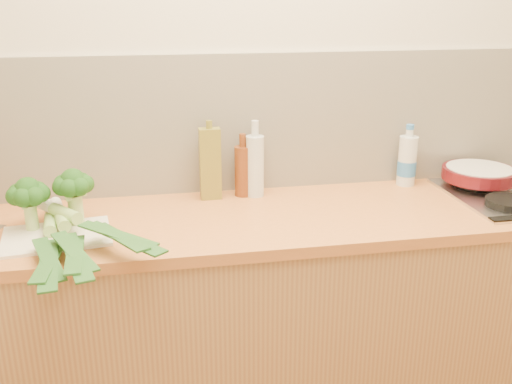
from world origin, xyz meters
The scene contains 13 objects.
room_shell centered at (0.00, 1.49, 1.17)m, with size 3.50×3.50×3.50m.
counter centered at (0.00, 1.20, 0.45)m, with size 3.20×0.62×0.90m.
chopping_board centered at (-0.73, 1.11, 0.91)m, with size 0.34×0.25×0.01m, color white.
broccoli_left centered at (-0.81, 1.18, 1.03)m, with size 0.14×0.14×0.18m.
broccoli_right centered at (-0.67, 1.20, 1.04)m, with size 0.13×0.14×0.19m.
leek_front centered at (-0.74, 1.09, 0.93)m, with size 0.15×0.69×0.04m.
leek_mid centered at (-0.69, 1.07, 0.95)m, with size 0.21×0.65×0.04m.
leek_back centered at (-0.65, 1.09, 0.97)m, with size 0.45×0.54×0.04m.
skillet centered at (0.89, 1.32, 0.96)m, with size 0.43×0.29×0.05m.
oil_tin centered at (-0.19, 1.40, 1.04)m, with size 0.08×0.05×0.31m.
glass_bottle centered at (-0.02, 1.40, 1.03)m, with size 0.07×0.07×0.30m.
amber_bottle centered at (-0.07, 1.41, 1.00)m, with size 0.06×0.06×0.25m.
water_bottle centered at (0.62, 1.42, 1.00)m, with size 0.08×0.08×0.23m.
Camera 1 is at (-0.40, -0.68, 1.65)m, focal length 40.00 mm.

